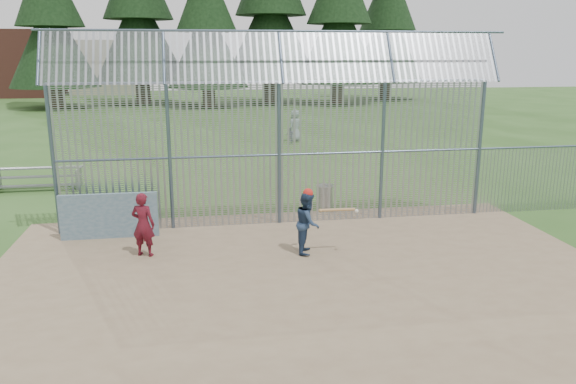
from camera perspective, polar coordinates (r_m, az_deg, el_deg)
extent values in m
plane|color=#2D511E|center=(12.91, 1.46, -7.76)|extent=(120.00, 120.00, 0.00)
cube|color=#756047|center=(12.45, 1.90, -8.56)|extent=(14.00, 10.00, 0.02)
cube|color=#38566B|center=(15.42, -17.70, -2.32)|extent=(2.50, 0.12, 1.20)
imported|color=navy|center=(13.60, 2.02, -3.14)|extent=(0.74, 0.86, 1.51)
imported|color=maroon|center=(13.82, -14.50, -3.21)|extent=(0.66, 0.55, 1.56)
imported|color=gray|center=(30.73, 0.73, 6.77)|extent=(1.00, 0.98, 1.74)
imported|color=slate|center=(29.90, 0.26, 5.74)|extent=(0.55, 0.48, 0.89)
sphere|color=red|center=(13.40, 2.05, -0.13)|extent=(0.24, 0.24, 0.24)
cylinder|color=#AA7F4C|center=(13.52, 5.07, -1.81)|extent=(0.85, 0.11, 0.07)
sphere|color=#AA7F4C|center=(13.42, 3.29, -1.90)|extent=(0.09, 0.09, 0.09)
sphere|color=white|center=(13.41, 6.99, -1.93)|extent=(0.09, 0.09, 0.09)
cylinder|color=gray|center=(17.64, 3.73, -0.55)|extent=(0.52, 0.52, 0.70)
cylinder|color=#9EA0A5|center=(17.55, 3.75, 0.62)|extent=(0.56, 0.56, 0.05)
sphere|color=#9EA0A5|center=(17.54, 3.75, 0.78)|extent=(0.10, 0.10, 0.10)
cube|color=slate|center=(21.66, -24.24, 0.58)|extent=(3.00, 0.25, 0.05)
cube|color=gray|center=(21.94, -24.08, 1.43)|extent=(3.00, 0.25, 0.05)
cube|color=gray|center=(22.23, -23.93, 2.25)|extent=(3.00, 0.25, 0.05)
cube|color=slate|center=(21.65, -20.48, 1.34)|extent=(0.06, 0.90, 0.70)
cylinder|color=#47566B|center=(15.96, -22.75, 2.88)|extent=(0.10, 0.10, 4.00)
cylinder|color=#47566B|center=(15.53, -11.93, 3.40)|extent=(0.10, 0.10, 4.00)
cylinder|color=#47566B|center=(15.68, -0.90, 3.80)|extent=(0.10, 0.10, 4.00)
cylinder|color=#47566B|center=(16.39, 9.56, 4.06)|extent=(0.10, 0.10, 4.00)
cylinder|color=#47566B|center=(17.58, 18.88, 4.17)|extent=(0.10, 0.10, 4.00)
cylinder|color=#47566B|center=(15.45, -0.92, 11.12)|extent=(12.00, 0.07, 0.07)
cylinder|color=#47566B|center=(15.68, -0.90, 3.80)|extent=(12.00, 0.06, 0.06)
cube|color=gray|center=(15.68, -0.90, 3.80)|extent=(12.00, 0.02, 4.00)
cube|color=gray|center=(15.06, -0.72, 13.52)|extent=(12.00, 0.77, 1.31)
cylinder|color=#47566B|center=(17.77, 18.62, 1.00)|extent=(0.08, 0.08, 2.00)
cylinder|color=#332319|center=(53.17, -22.43, 9.55)|extent=(1.19, 1.19, 3.06)
cylinder|color=#332319|center=(55.05, -14.54, 10.47)|extent=(1.33, 1.33, 3.42)
cylinder|color=#332319|center=(50.89, -8.06, 10.21)|extent=(1.12, 1.12, 2.88)
cylinder|color=#332319|center=(54.33, -1.71, 10.96)|extent=(1.40, 1.40, 3.60)
cylinder|color=#332319|center=(53.53, 5.08, 10.67)|extent=(1.26, 1.26, 3.24)
cylinder|color=#332319|center=(59.09, 9.84, 10.75)|extent=(1.19, 1.19, 3.06)
cube|color=brown|center=(69.63, -26.42, 11.63)|extent=(10.00, 8.00, 7.00)
cube|color=#B2A58C|center=(70.46, -17.72, 12.02)|extent=(8.00, 7.00, 6.00)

